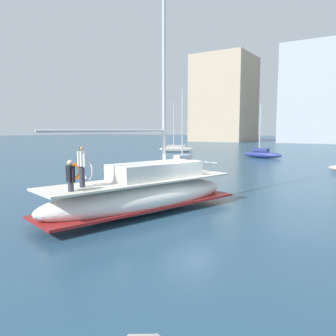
# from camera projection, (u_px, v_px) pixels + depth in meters

# --- Properties ---
(ground_plane) EXTENTS (400.00, 400.00, 0.00)m
(ground_plane) POSITION_uv_depth(u_px,v_px,m) (189.00, 210.00, 15.28)
(ground_plane) COLOR #284C66
(main_sailboat) EXTENTS (4.92, 9.89, 13.68)m
(main_sailboat) POSITION_uv_depth(u_px,v_px,m) (145.00, 192.00, 14.63)
(main_sailboat) COLOR white
(main_sailboat) RESTS_ON ground
(moored_sloop_far) EXTENTS (5.39, 1.94, 6.93)m
(moored_sloop_far) POSITION_uv_depth(u_px,v_px,m) (262.00, 154.00, 43.29)
(moored_sloop_far) COLOR navy
(moored_sloop_far) RESTS_ON ground
(moored_catamaran) EXTENTS (6.12, 5.06, 8.13)m
(moored_catamaran) POSITION_uv_depth(u_px,v_px,m) (176.00, 148.00, 55.60)
(moored_catamaran) COLOR #B7B2A8
(moored_catamaran) RESTS_ON ground
(moored_cutter_left) EXTENTS (1.95, 5.05, 7.49)m
(moored_cutter_left) POSITION_uv_depth(u_px,v_px,m) (184.00, 161.00, 32.97)
(moored_cutter_left) COLOR white
(moored_cutter_left) RESTS_ON ground
(mooring_buoy) EXTENTS (0.50, 0.50, 0.85)m
(mooring_buoy) POSITION_uv_depth(u_px,v_px,m) (81.00, 188.00, 20.04)
(mooring_buoy) COLOR #EA4C19
(mooring_buoy) RESTS_ON ground
(waterfront_buildings) EXTENTS (81.74, 17.48, 27.59)m
(waterfront_buildings) POSITION_uv_depth(u_px,v_px,m) (320.00, 95.00, 91.58)
(waterfront_buildings) COLOR #C6AD8E
(waterfront_buildings) RESTS_ON ground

